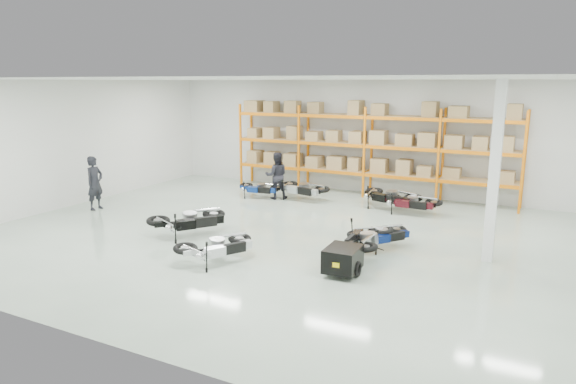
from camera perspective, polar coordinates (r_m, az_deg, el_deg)
The scene contains 14 objects.
room at distance 14.42m, azimuth 0.74°, elevation 3.47°, with size 18.00×18.00×18.00m.
pallet_rack at distance 20.35m, azimuth 8.90°, elevation 5.88°, with size 11.28×0.98×3.62m.
structural_column at distance 13.49m, azimuth 21.96°, elevation 1.98°, with size 0.25×0.25×4.50m, color white.
moto_blue_centre at distance 14.11m, azimuth 10.34°, elevation -4.28°, with size 0.70×1.59×0.97m, color #081954, non-canonical shape.
moto_silver_left at distance 12.87m, azimuth -7.91°, elevation -5.53°, with size 0.79×1.78×1.09m, color silver, non-canonical shape.
moto_black_far_left at distance 15.19m, azimuth -10.95°, elevation -2.60°, with size 0.90×2.02×1.23m, color black, non-canonical shape.
moto_touring_right at distance 13.49m, azimuth 8.59°, elevation -4.63°, with size 0.82×1.85×1.13m, color black, non-canonical shape.
trailer at distance 12.11m, azimuth 6.11°, elevation -7.42°, with size 0.83×1.58×0.66m.
moto_back_a at distance 19.97m, azimuth -3.21°, elevation 0.73°, with size 0.70×1.58×0.96m, color navy, non-canonical shape.
moto_back_b at distance 19.55m, azimuth 1.54°, elevation 0.76°, with size 0.83×1.86×1.14m, color #A2A6AB, non-canonical shape.
moto_back_c at distance 18.47m, azimuth 11.22°, elevation -0.07°, with size 0.86×1.94×1.18m, color black, non-canonical shape.
moto_back_d at distance 17.95m, azimuth 13.48°, elevation -0.71°, with size 0.78×1.76×1.07m, color #440D15, non-canonical shape.
person_left at distance 19.23m, azimuth -20.67°, elevation 0.93°, with size 0.69×0.45×1.89m, color black.
person_back at distance 19.69m, azimuth -1.29°, elevation 1.83°, with size 0.88×0.68×1.80m, color black.
Camera 1 is at (6.34, -12.76, 4.43)m, focal length 32.00 mm.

